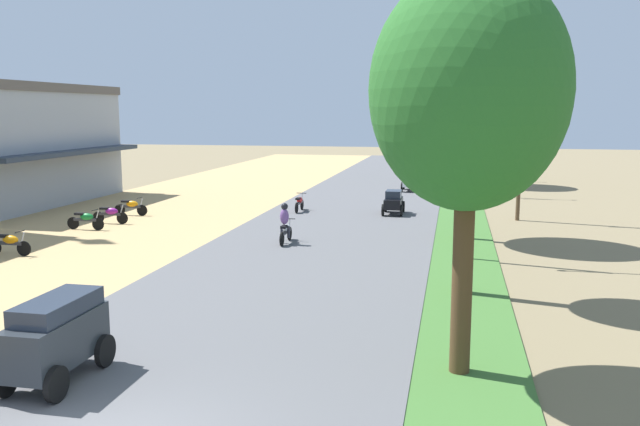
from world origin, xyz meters
The scene contains 20 objects.
shophouse_mid centered at (-19.97, 24.86, 3.46)m, with size 8.62×13.12×6.90m.
parked_motorbike_third centered at (-10.89, 12.64, 0.55)m, with size 1.80×0.54×0.94m.
parked_motorbike_fourth centered at (-11.00, 18.02, 0.55)m, with size 1.80×0.54×0.94m.
parked_motorbike_fifth centered at (-10.75, 19.76, 0.55)m, with size 1.80×0.54×0.94m.
parked_motorbike_sixth centered at (-10.98, 22.24, 0.55)m, with size 1.80×0.54×0.94m.
median_tree_nearest centered at (5.45, 4.78, 5.75)m, with size 3.88×3.88×8.09m.
median_tree_second centered at (5.62, 10.86, 7.09)m, with size 3.00×3.00×8.88m.
median_tree_third centered at (5.44, 19.48, 7.09)m, with size 4.46×4.46×9.53m.
median_tree_fourth centered at (5.62, 40.93, 8.17)m, with size 4.69×4.69×10.46m.
median_tree_fifth centered at (5.62, 47.70, 5.78)m, with size 3.47×3.47×7.50m.
streetlamp_near centered at (5.80, 15.52, 4.23)m, with size 3.16×0.20×7.18m.
streetlamp_mid centered at (5.80, 34.52, 4.79)m, with size 3.16×0.20×8.26m.
streetlamp_far centered at (5.80, 44.61, 4.45)m, with size 3.16×0.20×7.59m.
streetlamp_farthest centered at (5.80, 54.24, 4.40)m, with size 3.16×0.20×7.51m.
utility_pole_near centered at (8.38, 25.01, 4.29)m, with size 1.80×0.20×8.20m.
car_van_charcoal centered at (-2.35, 2.66, 1.02)m, with size 1.19×2.41×1.67m.
car_hatchback_black centered at (2.20, 25.29, 0.75)m, with size 1.04×2.00×1.23m.
car_sedan_white centered at (2.39, 35.47, 0.74)m, with size 1.10×2.26×1.19m.
motorbike_foreground_rider centered at (-1.37, 16.77, 0.86)m, with size 0.54×1.80×1.66m.
motorbike_ahead_second centered at (-2.79, 25.20, 0.57)m, with size 0.54×1.80×0.94m.
Camera 1 is at (5.21, -8.42, 5.39)m, focal length 36.79 mm.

